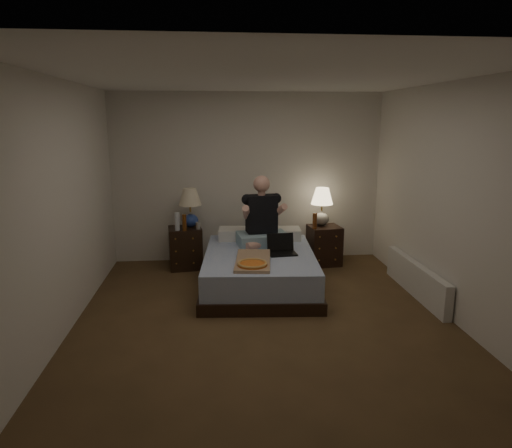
{
  "coord_description": "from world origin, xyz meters",
  "views": [
    {
      "loc": [
        -0.51,
        -4.53,
        2.1
      ],
      "look_at": [
        0.0,
        0.9,
        0.85
      ],
      "focal_mm": 32.0,
      "sensor_mm": 36.0,
      "label": 1
    }
  ],
  "objects": [
    {
      "name": "lamp_right",
      "position": [
        1.06,
        1.91,
        0.86
      ],
      "size": [
        0.32,
        0.32,
        0.56
      ],
      "primitive_type": null,
      "rotation": [
        0.0,
        0.0,
        -0.0
      ],
      "color": "gray",
      "rests_on": "nightstand_right"
    },
    {
      "name": "bed",
      "position": [
        0.05,
        0.99,
        0.23
      ],
      "size": [
        1.49,
        1.91,
        0.46
      ],
      "primitive_type": "cube",
      "rotation": [
        0.0,
        0.0,
        -0.07
      ],
      "color": "#5773AF",
      "rests_on": "floor"
    },
    {
      "name": "pizza_box",
      "position": [
        -0.09,
        0.38,
        0.5
      ],
      "size": [
        0.49,
        0.8,
        0.08
      ],
      "primitive_type": null,
      "rotation": [
        0.0,
        0.0,
        -0.12
      ],
      "color": "tan",
      "rests_on": "bed"
    },
    {
      "name": "soda_can",
      "position": [
        -0.74,
        1.76,
        0.65
      ],
      "size": [
        0.07,
        0.07,
        0.1
      ],
      "primitive_type": "cylinder",
      "color": "beige",
      "rests_on": "nightstand_left"
    },
    {
      "name": "nightstand_right",
      "position": [
        1.1,
        1.84,
        0.29
      ],
      "size": [
        0.49,
        0.45,
        0.58
      ],
      "primitive_type": "cube",
      "rotation": [
        0.0,
        0.0,
        0.11
      ],
      "color": "black",
      "rests_on": "floor"
    },
    {
      "name": "water_bottle",
      "position": [
        -1.02,
        1.72,
        0.72
      ],
      "size": [
        0.07,
        0.07,
        0.25
      ],
      "primitive_type": "cylinder",
      "color": "silver",
      "rests_on": "nightstand_left"
    },
    {
      "name": "wall_left",
      "position": [
        -2.0,
        0.0,
        1.25
      ],
      "size": [
        0.0,
        4.5,
        2.5
      ],
      "primitive_type": "cube",
      "rotation": [
        1.57,
        0.0,
        1.57
      ],
      "color": "silver",
      "rests_on": "ground"
    },
    {
      "name": "nightstand_left",
      "position": [
        -0.93,
        1.86,
        0.3
      ],
      "size": [
        0.51,
        0.47,
        0.6
      ],
      "primitive_type": "cube",
      "rotation": [
        0.0,
        0.0,
        0.13
      ],
      "color": "black",
      "rests_on": "floor"
    },
    {
      "name": "person",
      "position": [
        0.13,
        1.35,
        0.92
      ],
      "size": [
        0.72,
        0.6,
        0.93
      ],
      "primitive_type": null,
      "rotation": [
        0.0,
        0.0,
        0.12
      ],
      "color": "black",
      "rests_on": "bed"
    },
    {
      "name": "floor",
      "position": [
        0.0,
        0.0,
        0.0
      ],
      "size": [
        4.0,
        4.5,
        0.0
      ],
      "primitive_type": "cube",
      "color": "brown",
      "rests_on": "ground"
    },
    {
      "name": "wall_front",
      "position": [
        0.0,
        -2.25,
        1.25
      ],
      "size": [
        4.0,
        0.0,
        2.5
      ],
      "primitive_type": "cube",
      "rotation": [
        -1.57,
        0.0,
        0.0
      ],
      "color": "silver",
      "rests_on": "ground"
    },
    {
      "name": "ceiling",
      "position": [
        0.0,
        0.0,
        2.5
      ],
      "size": [
        4.0,
        4.5,
        0.0
      ],
      "primitive_type": "cube",
      "rotation": [
        3.14,
        0.0,
        0.0
      ],
      "color": "white",
      "rests_on": "ground"
    },
    {
      "name": "beer_bottle_right",
      "position": [
        0.92,
        1.7,
        0.69
      ],
      "size": [
        0.06,
        0.06,
        0.23
      ],
      "primitive_type": "cylinder",
      "color": "#632F0E",
      "rests_on": "nightstand_right"
    },
    {
      "name": "wall_right",
      "position": [
        2.0,
        0.0,
        1.25
      ],
      "size": [
        0.0,
        4.5,
        2.5
      ],
      "primitive_type": "cube",
      "rotation": [
        1.57,
        0.0,
        -1.57
      ],
      "color": "silver",
      "rests_on": "ground"
    },
    {
      "name": "laptop",
      "position": [
        0.33,
        0.89,
        0.58
      ],
      "size": [
        0.37,
        0.31,
        0.24
      ],
      "primitive_type": null,
      "rotation": [
        0.0,
        0.0,
        0.1
      ],
      "color": "black",
      "rests_on": "bed"
    },
    {
      "name": "radiator",
      "position": [
        1.93,
        0.53,
        0.2
      ],
      "size": [
        0.1,
        1.6,
        0.4
      ],
      "primitive_type": "cube",
      "color": "silver",
      "rests_on": "floor"
    },
    {
      "name": "wall_back",
      "position": [
        0.0,
        2.25,
        1.25
      ],
      "size": [
        4.0,
        0.0,
        2.5
      ],
      "primitive_type": "cube",
      "rotation": [
        1.57,
        0.0,
        0.0
      ],
      "color": "silver",
      "rests_on": "ground"
    },
    {
      "name": "lamp_left",
      "position": [
        -0.85,
        1.91,
        0.88
      ],
      "size": [
        0.39,
        0.39,
        0.56
      ],
      "primitive_type": null,
      "rotation": [
        0.0,
        0.0,
        -0.27
      ],
      "color": "navy",
      "rests_on": "nightstand_left"
    },
    {
      "name": "beer_bottle_left",
      "position": [
        -0.92,
        1.68,
        0.71
      ],
      "size": [
        0.06,
        0.06,
        0.23
      ],
      "primitive_type": "cylinder",
      "color": "#5A2D0C",
      "rests_on": "nightstand_left"
    }
  ]
}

